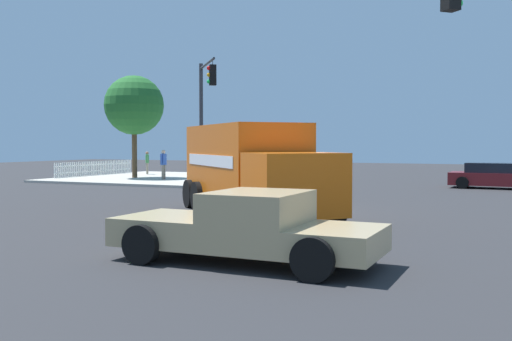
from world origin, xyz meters
name	(u,v)px	position (x,y,z in m)	size (l,w,h in m)	color
ground_plane	(291,212)	(0.00, 0.00, 0.00)	(100.00, 100.00, 0.00)	#2B2B2D
sidewalk_corner_near	(169,178)	(-13.51, -13.51, 0.07)	(12.22, 12.22, 0.14)	#B2ADA0
delivery_truck	(252,168)	(1.42, -0.79, 1.50)	(7.16, 7.26, 2.90)	orange
traffic_light_primary	(205,105)	(-7.58, -7.55, 4.25)	(3.07, 2.51, 6.30)	#38383D
pickup_tan	(248,225)	(8.16, 2.25, 0.73)	(2.28, 5.21, 1.38)	tan
sedan_maroon	(493,176)	(-13.86, 5.73, 0.63)	(2.21, 4.38, 1.31)	maroon
pedestrian_near_corner	(163,162)	(-11.39, -12.52, 1.16)	(0.53, 0.24, 1.77)	gray
pedestrian_crossing	(147,161)	(-16.02, -16.92, 1.04)	(0.44, 0.38, 1.59)	gray
picket_fence_run	(96,168)	(-13.51, -19.37, 0.62)	(7.84, 0.05, 0.95)	white
shade_tree_near	(134,105)	(-12.21, -15.22, 4.68)	(3.72, 3.72, 6.42)	brown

